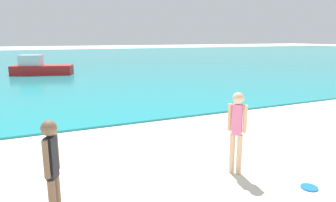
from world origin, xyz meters
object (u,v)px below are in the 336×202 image
Objects in this scene: frisbee at (309,187)px; boat_near at (40,68)px; person_standing at (237,128)px; person_distant at (52,169)px.

boat_near is (-3.62, 18.63, 0.50)m from frisbee.
person_standing is 3.21m from person_distant.
person_standing is 5.49× the size of frisbee.
person_distant reaches higher than boat_near.
frisbee is (0.80, -1.00, -0.87)m from person_standing.
frisbee is 0.19× the size of person_distant.
person_distant is at bearing -123.04° from person_standing.
person_distant is 0.37× the size of boat_near.
frisbee is 4.12m from person_distant.
person_standing reaches higher than person_distant.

